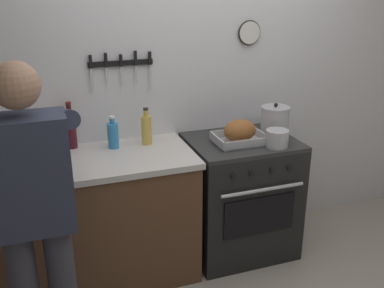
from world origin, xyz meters
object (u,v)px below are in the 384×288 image
at_px(roasting_pan, 240,133).
at_px(bottle_cooking_oil, 146,129).
at_px(saucepan, 277,138).
at_px(cutting_board, 39,168).
at_px(bottle_soy_sauce, 22,142).
at_px(bottle_wine_red, 71,129).
at_px(stock_pot, 275,121).
at_px(bottle_hot_sauce, 32,145).
at_px(bottle_dish_soap, 113,135).
at_px(stove, 240,196).
at_px(person_cook, 33,209).

height_order(roasting_pan, bottle_cooking_oil, bottle_cooking_oil).
distance_m(saucepan, cutting_board, 1.56).
bearing_deg(cutting_board, bottle_soy_sauce, 108.24).
height_order(bottle_wine_red, bottle_soy_sauce, bottle_wine_red).
bearing_deg(bottle_wine_red, stock_pot, -9.17).
distance_m(bottle_hot_sauce, bottle_dish_soap, 0.52).
height_order(stove, cutting_board, cutting_board).
relative_size(bottle_hot_sauce, bottle_soy_sauce, 0.95).
relative_size(stock_pot, bottle_dish_soap, 1.09).
xyz_separation_m(stock_pot, cutting_board, (-1.66, -0.08, -0.10)).
bearing_deg(roasting_pan, stove, 47.86).
bearing_deg(saucepan, stock_pot, 64.98).
relative_size(stove, saucepan, 5.77).
bearing_deg(saucepan, roasting_pan, 144.74).
bearing_deg(stock_pot, cutting_board, -177.07).
relative_size(bottle_cooking_oil, bottle_soy_sauce, 1.20).
height_order(person_cook, bottle_soy_sauce, person_cook).
relative_size(person_cook, bottle_wine_red, 5.17).
bearing_deg(bottle_hot_sauce, bottle_wine_red, 22.42).
bearing_deg(bottle_wine_red, bottle_soy_sauce, -172.55).
xyz_separation_m(saucepan, bottle_dish_soap, (-1.06, 0.35, 0.03)).
xyz_separation_m(stove, person_cook, (-1.42, -0.68, 0.50)).
height_order(saucepan, bottle_dish_soap, bottle_dish_soap).
height_order(stock_pot, bottle_cooking_oil, bottle_cooking_oil).
distance_m(cutting_board, bottle_wine_red, 0.41).
bearing_deg(bottle_soy_sauce, stove, -7.90).
xyz_separation_m(person_cook, saucepan, (1.59, 0.48, 0.01)).
bearing_deg(bottle_soy_sauce, bottle_cooking_oil, -4.21).
distance_m(saucepan, bottle_soy_sauce, 1.69).
xyz_separation_m(roasting_pan, bottle_wine_red, (-1.12, 0.30, 0.06)).
height_order(bottle_wine_red, bottle_cooking_oil, bottle_wine_red).
bearing_deg(roasting_pan, person_cook, -155.42).
bearing_deg(person_cook, roasting_pan, -59.94).
xyz_separation_m(stove, stock_pot, (0.27, 0.02, 0.56)).
bearing_deg(bottle_cooking_oil, saucepan, -22.80).
distance_m(stock_pot, cutting_board, 1.66).
bearing_deg(bottle_wine_red, stove, -11.98).
bearing_deg(cutting_board, roasting_pan, 0.63).
distance_m(roasting_pan, bottle_hot_sauce, 1.38).
xyz_separation_m(cutting_board, bottle_dish_soap, (0.49, 0.22, 0.08)).
bearing_deg(saucepan, bottle_soy_sauce, 166.04).
relative_size(cutting_board, bottle_wine_red, 1.12).
bearing_deg(bottle_wine_red, roasting_pan, -15.08).
bearing_deg(stove, cutting_board, -177.19).
height_order(person_cook, saucepan, person_cook).
bearing_deg(bottle_hot_sauce, stock_pot, -4.32).
distance_m(person_cook, stock_pot, 1.83).
xyz_separation_m(person_cook, bottle_soy_sauce, (-0.06, 0.89, 0.04)).
relative_size(bottle_wine_red, bottle_hot_sauce, 1.54).
height_order(stock_pot, cutting_board, stock_pot).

